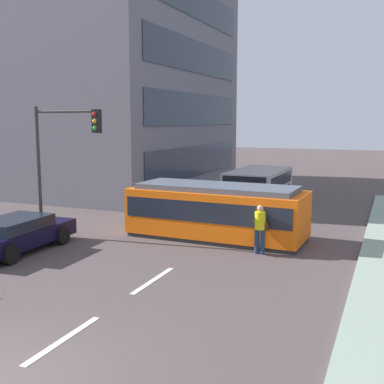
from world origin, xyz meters
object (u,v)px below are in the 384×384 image
at_px(city_bus, 259,184).
at_px(traffic_light_mast, 62,146).
at_px(streetcar_tram, 217,210).
at_px(parked_sedan_mid, 17,234).
at_px(pedestrian_crossing, 260,226).

distance_m(city_bus, traffic_light_mast, 11.83).
relative_size(streetcar_tram, traffic_light_mast, 1.35).
bearing_deg(streetcar_tram, traffic_light_mast, -156.29).
height_order(city_bus, parked_sedan_mid, city_bus).
bearing_deg(parked_sedan_mid, pedestrian_crossing, 20.86).
relative_size(pedestrian_crossing, traffic_light_mast, 0.33).
xyz_separation_m(city_bus, parked_sedan_mid, (-5.09, -12.73, -0.42)).
bearing_deg(pedestrian_crossing, traffic_light_mast, -173.94).
bearing_deg(streetcar_tram, pedestrian_crossing, -36.20).
bearing_deg(city_bus, pedestrian_crossing, -74.65).
distance_m(streetcar_tram, city_bus, 8.25).
relative_size(parked_sedan_mid, traffic_light_mast, 0.89).
height_order(pedestrian_crossing, parked_sedan_mid, pedestrian_crossing).
xyz_separation_m(streetcar_tram, city_bus, (-0.58, 8.23, -0.02)).
bearing_deg(traffic_light_mast, pedestrian_crossing, 6.06).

